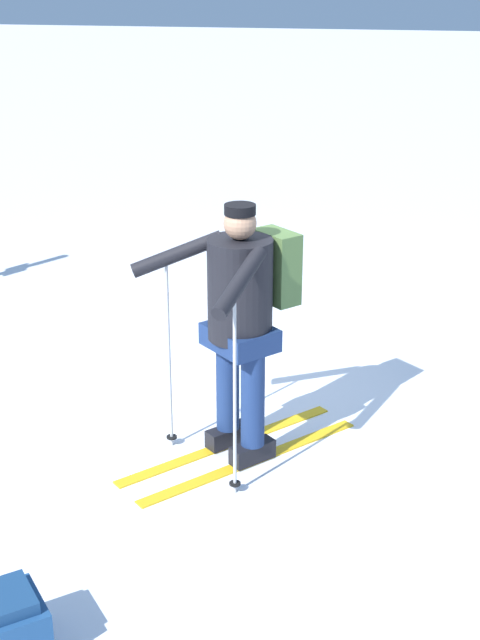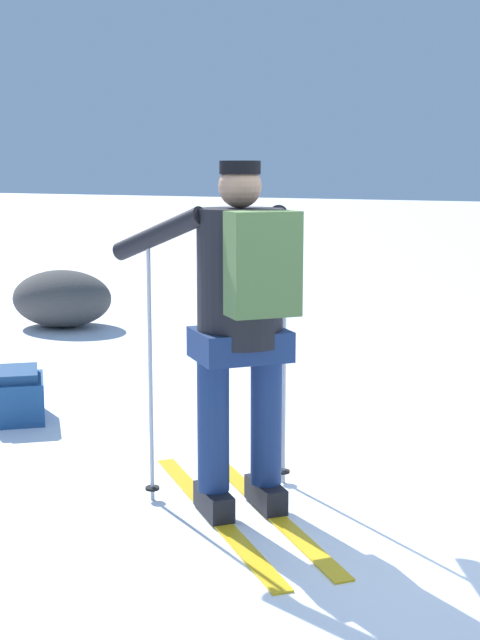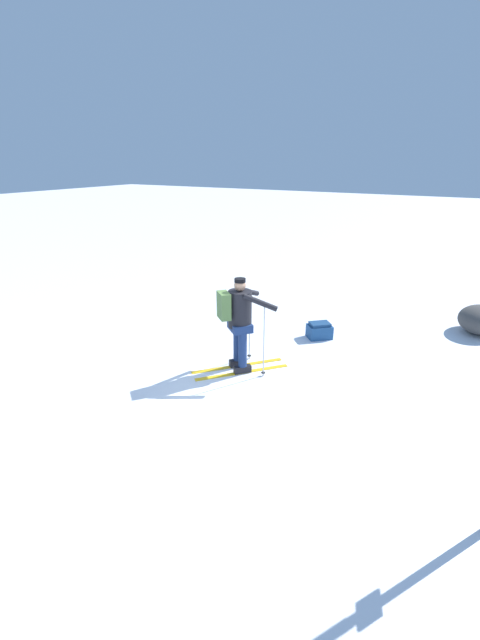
{
  "view_description": "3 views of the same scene",
  "coord_description": "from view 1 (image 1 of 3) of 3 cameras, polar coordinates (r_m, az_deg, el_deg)",
  "views": [
    {
      "loc": [
        -5.74,
        -1.4,
        2.96
      ],
      "look_at": [
        -0.79,
        -0.33,
        0.93
      ],
      "focal_mm": 50.0,
      "sensor_mm": 36.0,
      "label": 1
    },
    {
      "loc": [
        1.13,
        -3.9,
        1.63
      ],
      "look_at": [
        -0.79,
        -0.33,
        0.93
      ],
      "focal_mm": 50.0,
      "sensor_mm": 36.0,
      "label": 2
    },
    {
      "loc": [
        5.05,
        3.04,
        3.52
      ],
      "look_at": [
        -0.79,
        -0.33,
        0.93
      ],
      "focal_mm": 24.0,
      "sensor_mm": 36.0,
      "label": 3
    }
  ],
  "objects": [
    {
      "name": "ground_plane",
      "position": [
        6.61,
        -1.39,
        -4.81
      ],
      "size": [
        80.0,
        80.0,
        0.0
      ],
      "primitive_type": "plane",
      "color": "white"
    },
    {
      "name": "skier",
      "position": [
        5.45,
        0.16,
        0.5
      ],
      "size": [
        1.5,
        1.38,
        1.66
      ],
      "color": "gold",
      "rests_on": "ground_plane"
    }
  ]
}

